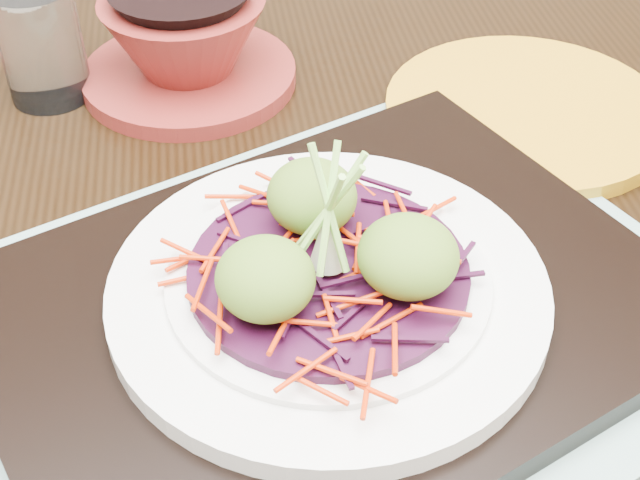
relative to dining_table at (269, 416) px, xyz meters
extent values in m
cube|color=black|center=(0.00, 0.00, 0.08)|extent=(1.33, 0.95, 0.04)
cube|color=#81A79D|center=(0.03, -0.02, 0.11)|extent=(0.52, 0.46, 0.00)
cube|color=black|center=(0.03, -0.02, 0.12)|extent=(0.45, 0.39, 0.02)
cylinder|color=white|center=(0.03, -0.02, 0.13)|extent=(0.24, 0.24, 0.01)
cylinder|color=white|center=(0.03, -0.02, 0.14)|extent=(0.18, 0.18, 0.01)
cylinder|color=#350A2A|center=(0.03, -0.02, 0.15)|extent=(0.15, 0.15, 0.01)
ellipsoid|color=#4D7122|center=(0.00, -0.04, 0.17)|extent=(0.06, 0.06, 0.04)
ellipsoid|color=#4D7122|center=(0.07, -0.04, 0.17)|extent=(0.06, 0.06, 0.04)
ellipsoid|color=#4D7122|center=(0.03, 0.02, 0.17)|extent=(0.06, 0.06, 0.04)
cylinder|color=white|center=(-0.12, 0.26, 0.15)|extent=(0.08, 0.08, 0.09)
cylinder|color=maroon|center=(-0.01, 0.26, 0.11)|extent=(0.18, 0.18, 0.01)
cylinder|color=#BB8014|center=(0.23, 0.15, 0.11)|extent=(0.23, 0.23, 0.01)
camera|label=1|loc=(-0.05, -0.37, 0.48)|focal=50.00mm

